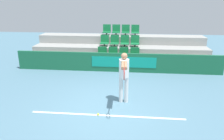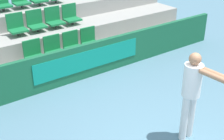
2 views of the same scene
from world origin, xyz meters
TOP-DOWN VIEW (x-y plane):
  - ground_plane at (0.00, 0.00)m, footprint 30.00×30.00m
  - court_baseline at (0.00, -0.44)m, footprint 4.57×0.08m
  - barrier_wall at (0.01, 3.61)m, footprint 9.54×0.14m
  - bleacher_tier_front at (0.00, 4.18)m, footprint 9.14×0.97m
  - bleacher_tier_middle at (0.00, 5.15)m, footprint 9.14×0.97m
  - bleacher_tier_back at (0.00, 6.13)m, footprint 9.14×0.97m
  - stadium_chair_0 at (-0.80, 4.31)m, footprint 0.44×0.39m
  - stadium_chair_1 at (-0.27, 4.31)m, footprint 0.44×0.39m
  - stadium_chair_2 at (0.27, 4.31)m, footprint 0.44×0.39m
  - stadium_chair_3 at (0.80, 4.31)m, footprint 0.44×0.39m
  - stadium_chair_4 at (-0.80, 5.28)m, footprint 0.44×0.39m
  - stadium_chair_5 at (-0.27, 5.28)m, footprint 0.44×0.39m
  - stadium_chair_6 at (0.27, 5.28)m, footprint 0.44×0.39m
  - stadium_chair_7 at (0.80, 5.28)m, footprint 0.44×0.39m
  - stadium_chair_8 at (-0.80, 6.25)m, footprint 0.44×0.39m
  - stadium_chair_9 at (-0.27, 6.25)m, footprint 0.44×0.39m
  - stadium_chair_10 at (0.27, 6.25)m, footprint 0.44×0.39m
  - stadium_chair_11 at (0.80, 6.25)m, footprint 0.44×0.39m
  - tennis_player at (0.45, 0.43)m, footprint 0.32×1.58m
  - tennis_ball at (-0.26, -0.46)m, footprint 0.07×0.07m

SIDE VIEW (x-z plane):
  - ground_plane at x=0.00m, z-range 0.00..0.00m
  - court_baseline at x=0.00m, z-range 0.00..0.01m
  - tennis_ball at x=-0.26m, z-range 0.00..0.07m
  - bleacher_tier_front at x=0.00m, z-range 0.00..0.44m
  - bleacher_tier_middle at x=0.00m, z-range 0.00..0.87m
  - barrier_wall at x=0.01m, z-range 0.00..0.90m
  - bleacher_tier_back at x=0.00m, z-range 0.00..1.31m
  - stadium_chair_0 at x=-0.80m, z-range 0.39..0.96m
  - stadium_chair_1 at x=-0.27m, z-range 0.39..0.96m
  - stadium_chair_2 at x=0.27m, z-range 0.39..0.96m
  - stadium_chair_3 at x=0.80m, z-range 0.39..0.96m
  - tennis_player at x=0.45m, z-range 0.20..1.88m
  - stadium_chair_4 at x=-0.80m, z-range 0.83..1.40m
  - stadium_chair_5 at x=-0.27m, z-range 0.83..1.40m
  - stadium_chair_6 at x=0.27m, z-range 0.83..1.40m
  - stadium_chair_7 at x=0.80m, z-range 0.83..1.40m
  - stadium_chair_8 at x=-0.80m, z-range 1.26..1.83m
  - stadium_chair_9 at x=-0.27m, z-range 1.26..1.83m
  - stadium_chair_10 at x=0.27m, z-range 1.26..1.83m
  - stadium_chair_11 at x=0.80m, z-range 1.26..1.83m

